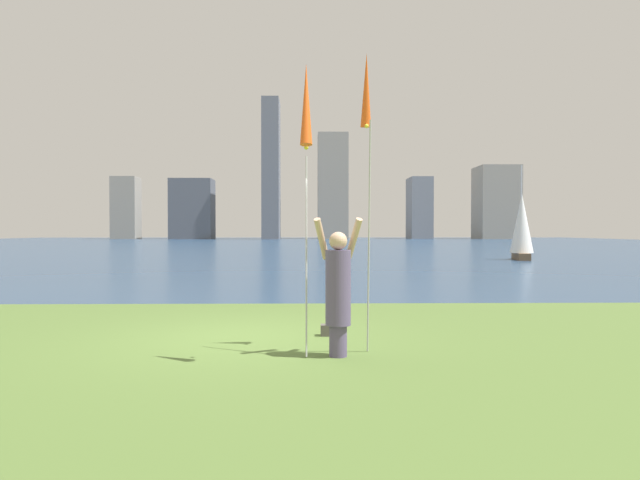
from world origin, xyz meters
TOP-DOWN VIEW (x-y plane):
  - ground at (0.00, 50.95)m, footprint 120.00×138.00m
  - person at (1.55, -1.42)m, footprint 0.71×0.52m
  - kite_flag_left at (1.11, -1.84)m, footprint 0.16×1.00m
  - kite_flag_right at (1.99, -0.91)m, footprint 0.16×0.73m
  - bag at (1.45, 0.12)m, footprint 0.22×0.20m
  - sailboat_4 at (13.62, 23.71)m, footprint 1.56×2.74m
  - skyline_tower_0 at (-33.77, 99.89)m, footprint 4.69×4.50m
  - skyline_tower_1 at (-21.22, 100.29)m, footprint 7.96×5.85m
  - skyline_tower_2 at (-5.92, 98.22)m, footprint 3.17×7.01m
  - skyline_tower_3 at (5.88, 102.50)m, footprint 5.85×6.18m
  - skyline_tower_4 at (23.25, 103.59)m, footprint 4.23×7.11m
  - skyline_tower_5 at (37.60, 100.34)m, footprint 7.57×7.75m

SIDE VIEW (x-z plane):
  - ground at x=0.00m, z-range -0.12..0.00m
  - bag at x=1.45m, z-range 0.00..0.19m
  - person at x=1.55m, z-range -0.02..1.92m
  - sailboat_4 at x=13.62m, z-range -0.82..4.74m
  - kite_flag_left at x=1.11m, z-range 1.32..5.27m
  - kite_flag_right at x=1.99m, z-range 1.50..5.85m
  - skyline_tower_1 at x=-21.22m, z-range 0.00..11.47m
  - skyline_tower_0 at x=-33.77m, z-range 0.00..11.83m
  - skyline_tower_4 at x=23.25m, z-range 0.00..12.12m
  - skyline_tower_5 at x=37.60m, z-range 0.00..14.03m
  - skyline_tower_3 at x=5.88m, z-range 0.00..20.53m
  - skyline_tower_2 at x=-5.92m, z-range 0.00..26.22m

